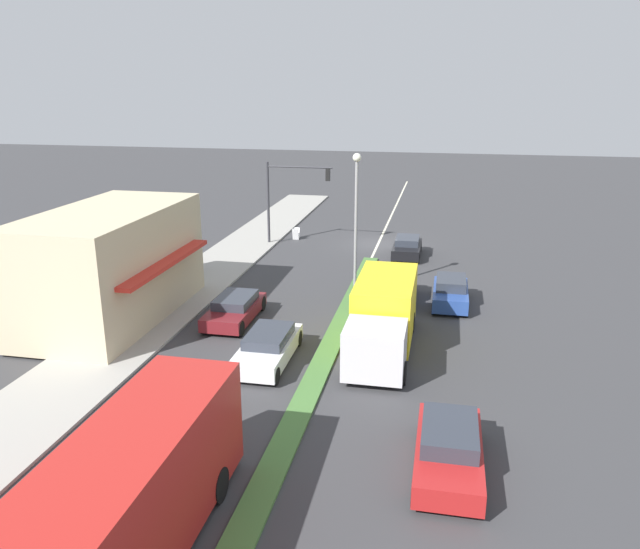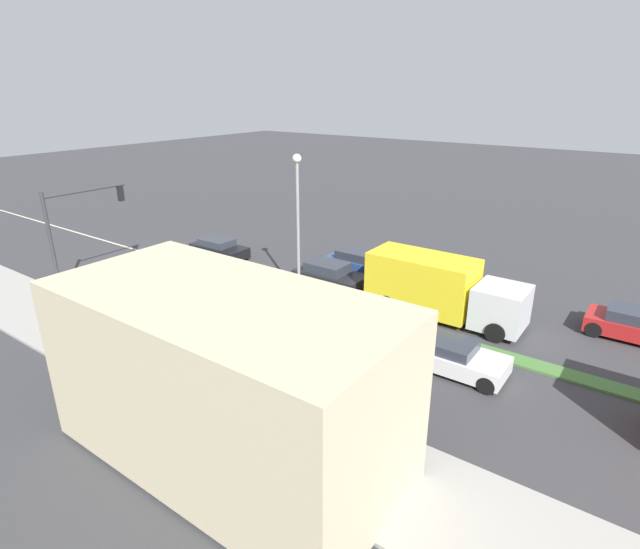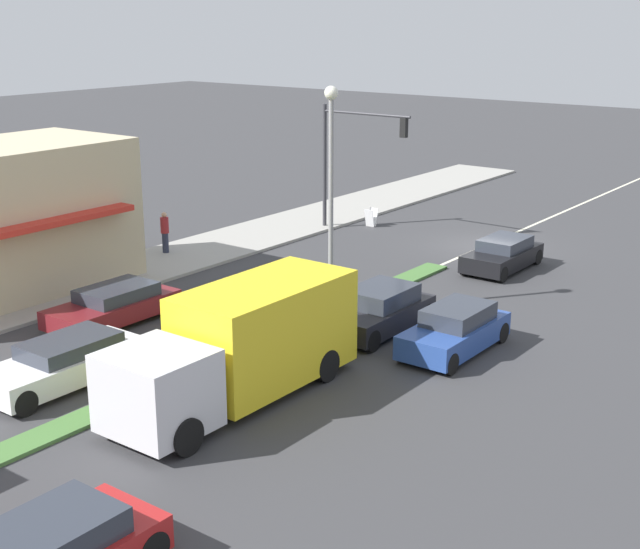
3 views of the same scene
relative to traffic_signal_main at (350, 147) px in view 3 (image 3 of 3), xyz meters
name	(u,v)px [view 3 (image 3 of 3)]	position (x,y,z in m)	size (l,w,h in m)	color
ground_plane	(182,378)	(-6.12, 16.67, -3.90)	(160.00, 160.00, 0.00)	#38383A
lane_marking_center	(484,246)	(-6.12, -1.33, -3.90)	(0.16, 60.00, 0.01)	beige
traffic_signal_main	(350,147)	(0.00, 0.00, 0.00)	(4.59, 0.34, 5.60)	#333338
street_lamp	(331,172)	(-6.12, 9.78, 0.88)	(0.44, 0.44, 7.37)	gray
pedestrian	(165,231)	(3.74, 7.90, -2.88)	(0.34, 0.34, 1.70)	#282D42
warning_aframe_sign	(371,218)	(-0.15, -1.54, -3.47)	(0.45, 0.53, 0.84)	silver
delivery_truck	(242,344)	(-8.32, 16.59, -2.43)	(2.44, 7.50, 2.87)	silver
van_white	(65,362)	(-3.92, 18.83, -3.28)	(1.86, 4.58, 1.25)	silver
sedan_dark	(378,310)	(-8.32, 10.24, -3.23)	(1.92, 4.02, 1.41)	black
coupe_blue	(455,330)	(-11.12, 10.38, -3.24)	(1.74, 3.99, 1.37)	#284793
suv_black	(503,254)	(-8.32, 1.45, -3.30)	(1.76, 3.90, 1.24)	black
sedan_maroon	(114,305)	(-1.12, 14.78, -3.30)	(1.90, 4.35, 1.21)	maroon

